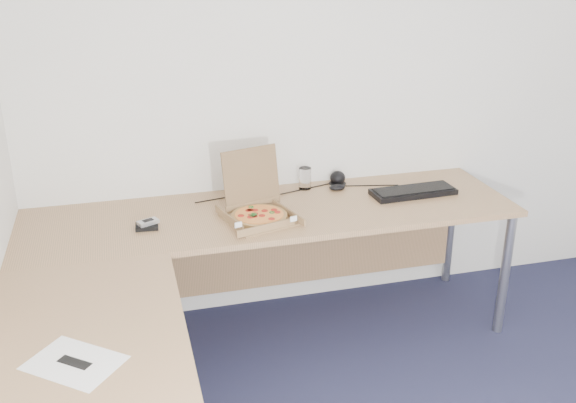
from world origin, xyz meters
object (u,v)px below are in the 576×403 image
object	(u,v)px
pizza_box	(258,212)
keyboard	(413,192)
desk	(224,260)
drinking_glass	(305,178)
wallet	(147,226)

from	to	relation	value
pizza_box	keyboard	size ratio (longest dim) A/B	0.78
desk	drinking_glass	bearing A→B (deg)	50.06
desk	wallet	bearing A→B (deg)	129.56
pizza_box	wallet	bearing A→B (deg)	160.98
pizza_box	wallet	distance (m)	0.54
drinking_glass	wallet	xyz separation A→B (m)	(-0.88, -0.31, -0.05)
pizza_box	wallet	size ratio (longest dim) A/B	3.37
drinking_glass	wallet	bearing A→B (deg)	-160.45
wallet	pizza_box	bearing A→B (deg)	0.65
drinking_glass	pizza_box	bearing A→B (deg)	-134.57
drinking_glass	keyboard	bearing A→B (deg)	-23.65
drinking_glass	keyboard	xyz separation A→B (m)	(0.54, -0.24, -0.05)
desk	keyboard	distance (m)	1.20
keyboard	wallet	world-z (taller)	keyboard
pizza_box	wallet	xyz separation A→B (m)	(-0.54, 0.03, -0.03)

